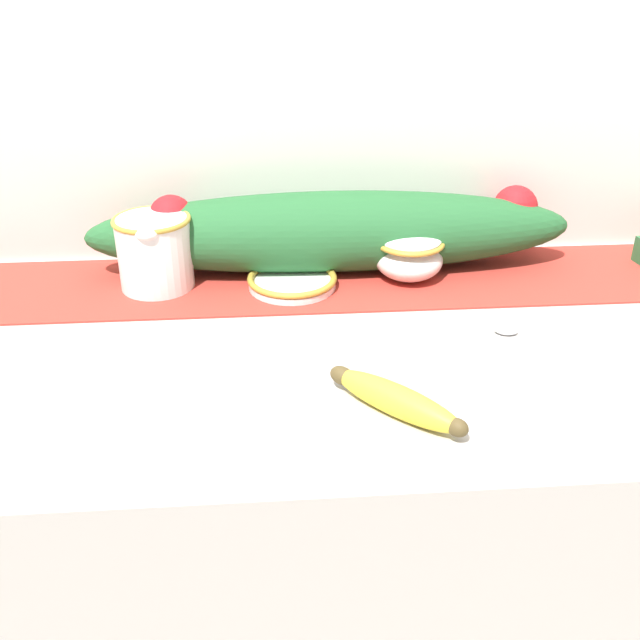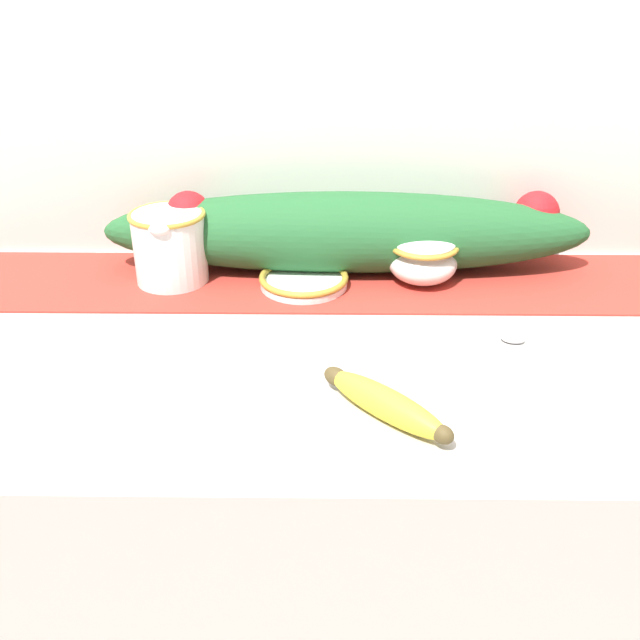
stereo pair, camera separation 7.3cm
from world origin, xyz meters
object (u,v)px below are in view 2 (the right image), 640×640
(cream_pitcher, at_px, (170,244))
(sugar_bowl, at_px, (423,257))
(banana, at_px, (385,403))
(spoon, at_px, (503,338))
(small_dish, at_px, (304,280))

(cream_pitcher, distance_m, sugar_bowl, 0.40)
(sugar_bowl, relative_size, banana, 0.73)
(banana, height_order, spoon, banana)
(sugar_bowl, height_order, spoon, sugar_bowl)
(spoon, bearing_deg, sugar_bowl, 129.85)
(cream_pitcher, height_order, small_dish, cream_pitcher)
(banana, xyz_separation_m, spoon, (0.18, 0.18, -0.01))
(small_dish, distance_m, spoon, 0.33)
(sugar_bowl, distance_m, spoon, 0.21)
(cream_pitcher, distance_m, banana, 0.49)
(cream_pitcher, distance_m, small_dish, 0.22)
(banana, relative_size, spoon, 0.98)
(cream_pitcher, height_order, sugar_bowl, cream_pitcher)
(sugar_bowl, bearing_deg, banana, -102.93)
(sugar_bowl, xyz_separation_m, banana, (-0.08, -0.37, -0.03))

